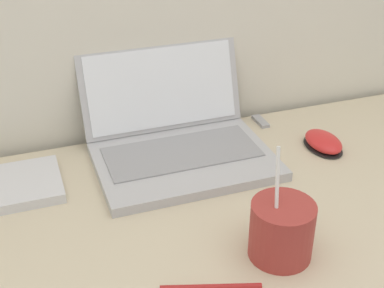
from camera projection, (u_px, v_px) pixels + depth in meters
The scene contains 5 objects.
laptop at pixel (177, 137), 1.13m from camera, with size 0.36×0.32×0.20m.
drink_cup at pixel (282, 229), 0.84m from camera, with size 0.10×0.10×0.19m.
computer_mouse at pixel (323, 142), 1.16m from camera, with size 0.07×0.11×0.03m.
usb_stick at pixel (261, 121), 1.27m from camera, with size 0.02×0.06×0.01m.
pen at pixel (211, 287), 0.80m from camera, with size 0.15×0.05×0.01m.
Camera 1 is at (-0.28, -0.45, 1.35)m, focal length 50.00 mm.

